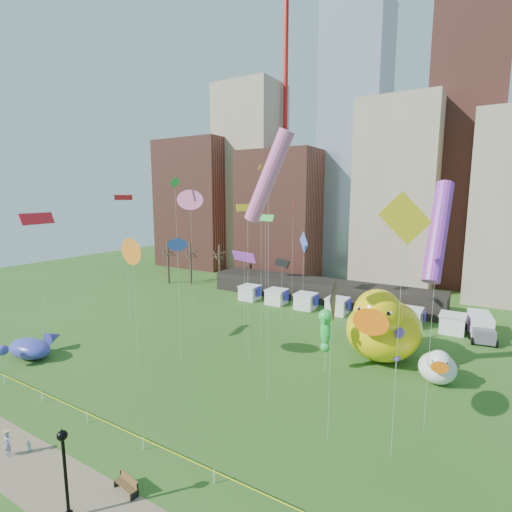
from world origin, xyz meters
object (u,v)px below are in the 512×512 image
Objects in this scene: small_duck at (438,366)px; seahorse_purple at (397,341)px; lamppost at (65,464)px; woman at (7,444)px; seahorse_green at (326,327)px; whale_inflatable at (31,347)px; box_truck at (481,326)px; toddler at (29,446)px; park_bench at (127,484)px; big_duck at (382,326)px.

seahorse_purple reaches higher than small_duck.
lamppost is 3.05× the size of woman.
small_duck is 2.82× the size of woman.
whale_inflatable is (-27.94, -12.88, -3.46)m from seahorse_green.
seahorse_purple is at bearing -122.88° from box_truck.
toddler is at bearing -34.75° from whale_inflatable.
whale_inflatable is 17.57m from toddler.
park_bench is (-4.18, -20.54, -4.07)m from seahorse_green.
small_duck is at bearing 17.82° from whale_inflatable.
small_duck is 33.31m from toddler.
seahorse_green is 22.83m from box_truck.
woman is at bearing -134.81° from seahorse_purple.
lamppost is 8.02m from toddler.
big_duck is 6.48m from small_duck.
lamppost is at bearing -128.64° from small_duck.
big_duck reaches higher than seahorse_green.
box_truck reaches higher than woman.
seahorse_purple is at bearing -50.09° from big_duck.
toddler is at bearing -141.25° from small_duck.
small_duck is 0.71× the size of box_truck.
seahorse_purple is 26.02m from park_bench.
seahorse_green reaches higher than box_truck.
lamppost is at bearing -104.67° from park_bench.
small_duck is at bearing -9.10° from seahorse_purple.
big_duck is 37.07m from whale_inflatable.
small_duck is 15.80m from box_truck.
small_duck is 34.51m from woman.
big_duck is 15.83m from box_truck.
seahorse_purple is at bearing 74.65° from park_bench.
park_bench is at bearing -106.23° from seahorse_green.
woman is at bearing -131.63° from box_truck.
small_duck is at bearing 67.57° from park_bench.
toddler is at bearing -125.18° from seahorse_green.
whale_inflatable is at bearing -149.39° from big_duck.
big_duck reaches higher than small_duck.
lamppost is at bearing -107.45° from big_duck.
whale_inflatable is at bearing -159.97° from seahorse_green.
whale_inflatable is at bearing -162.41° from seahorse_purple.
woman is (-19.42, -25.74, -2.41)m from seahorse_purple.
lamppost is 0.77× the size of box_truck.
box_truck is 47.56m from toddler.
park_bench is (-13.87, -23.68, -1.11)m from small_duck.
big_duck is 2.19× the size of seahorse_purple.
whale_inflatable reaches higher than toddler.
woman is (-17.46, -28.14, -2.82)m from big_duck.
lamppost is (-11.42, -26.65, -0.11)m from seahorse_purple.
seahorse_purple reaches higher than toddler.
toddler is at bearing 47.78° from woman.
seahorse_green is at bearing -133.67° from box_truck.
seahorse_purple is at bearing 66.80° from lamppost.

